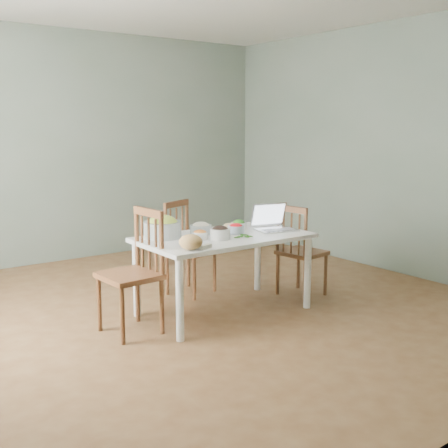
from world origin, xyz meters
TOP-DOWN VIEW (x-y plane):
  - floor at (0.00, 0.00)m, footprint 5.00×5.00m
  - wall_back at (0.00, 2.50)m, footprint 5.00×0.00m
  - wall_right at (2.50, 0.00)m, footprint 0.00×5.00m
  - dining_table at (0.17, -0.17)m, footprint 1.44×0.81m
  - chair_far at (0.24, 0.46)m, footprint 0.50×0.49m
  - chair_left at (-0.71, -0.13)m, footprint 0.43×0.45m
  - chair_right at (1.06, -0.20)m, footprint 0.41×0.43m
  - bread_boule at (-0.35, -0.46)m, footprint 0.19×0.19m
  - butter_stick at (-0.25, -0.51)m, footprint 0.12×0.08m
  - bowl_squash at (-0.29, 0.06)m, footprint 0.41×0.41m
  - bowl_carrot at (-0.08, -0.17)m, footprint 0.15×0.15m
  - bowl_onion at (0.05, 0.01)m, footprint 0.24×0.24m
  - bowl_mushroom at (0.05, -0.28)m, footprint 0.22×0.22m
  - bowl_redpep at (0.31, -0.15)m, footprint 0.17×0.17m
  - bowl_broccoli at (0.45, -0.02)m, footprint 0.15×0.15m
  - flatbread at (0.51, 0.13)m, footprint 0.23×0.23m
  - basil_bunch at (0.26, -0.30)m, footprint 0.19×0.19m
  - laptop at (0.68, -0.26)m, footprint 0.40×0.37m

SIDE VIEW (x-z plane):
  - floor at x=0.00m, z-range 0.00..0.00m
  - dining_table at x=0.17m, z-range 0.00..0.68m
  - chair_right at x=1.06m, z-range 0.00..0.87m
  - chair_far at x=0.24m, z-range 0.00..0.89m
  - chair_left at x=-0.71m, z-range 0.00..0.96m
  - flatbread at x=0.51m, z-range 0.68..0.69m
  - basil_bunch at x=0.26m, z-range 0.68..0.70m
  - butter_stick at x=-0.25m, z-range 0.68..0.71m
  - bowl_carrot at x=-0.08m, z-range 0.68..0.75m
  - bowl_broccoli at x=0.45m, z-range 0.68..0.76m
  - bowl_redpep at x=0.31m, z-range 0.68..0.76m
  - bowl_onion at x=0.05m, z-range 0.68..0.78m
  - bowl_mushroom at x=0.05m, z-range 0.68..0.79m
  - bread_boule at x=-0.35m, z-range 0.68..0.79m
  - bowl_squash at x=-0.29m, z-range 0.68..0.86m
  - laptop at x=0.68m, z-range 0.68..0.91m
  - wall_back at x=0.00m, z-range 0.00..2.70m
  - wall_right at x=2.50m, z-range 0.00..2.70m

